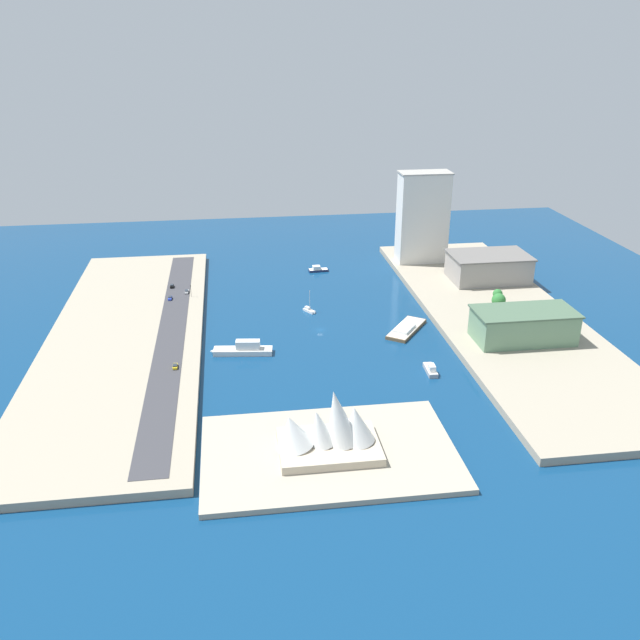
% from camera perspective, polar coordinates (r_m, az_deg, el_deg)
% --- Properties ---
extents(ground_plane, '(440.00, 440.00, 0.00)m').
position_cam_1_polar(ground_plane, '(322.20, 0.01, -0.84)').
color(ground_plane, navy).
extents(quay_west, '(70.00, 240.00, 3.24)m').
position_cam_1_polar(quay_west, '(345.07, 15.16, 0.28)').
color(quay_west, '#9E937F').
rests_on(quay_west, ground_plane).
extents(quay_east, '(70.00, 240.00, 3.24)m').
position_cam_1_polar(quay_east, '(322.93, -16.21, -1.45)').
color(quay_east, '#9E937F').
rests_on(quay_east, ground_plane).
extents(peninsula_point, '(85.14, 54.92, 2.00)m').
position_cam_1_polar(peninsula_point, '(230.19, 0.76, -11.20)').
color(peninsula_point, '#A89E89').
rests_on(peninsula_point, ground_plane).
extents(road_strip, '(12.63, 228.00, 0.15)m').
position_cam_1_polar(road_strip, '(319.63, -12.48, -0.98)').
color(road_strip, '#38383D').
rests_on(road_strip, quay_east).
extents(ferry_white_commuter, '(28.03, 9.67, 6.34)m').
position_cam_1_polar(ferry_white_commuter, '(299.61, -6.49, -2.49)').
color(ferry_white_commuter, silver).
rests_on(ferry_white_commuter, ground_plane).
extents(patrol_launch_navy, '(12.57, 5.23, 3.46)m').
position_cam_1_polar(patrol_launch_navy, '(402.58, -0.19, 4.33)').
color(patrol_launch_navy, '#1E284C').
rests_on(patrol_launch_navy, ground_plane).
extents(barge_flat_brown, '(24.72, 28.83, 3.09)m').
position_cam_1_polar(barge_flat_brown, '(323.14, 7.31, -0.74)').
color(barge_flat_brown, brown).
rests_on(barge_flat_brown, ground_plane).
extents(yacht_sleek_gray, '(4.22, 13.28, 4.30)m').
position_cam_1_polar(yacht_sleek_gray, '(285.60, 9.37, -4.15)').
color(yacht_sleek_gray, '#999EA3').
rests_on(yacht_sleek_gray, ground_plane).
extents(sailboat_small_white, '(6.08, 7.93, 12.00)m').
position_cam_1_polar(sailboat_small_white, '(342.81, -0.93, 0.85)').
color(sailboat_small_white, white).
rests_on(sailboat_small_white, ground_plane).
extents(terminal_long_green, '(45.36, 22.35, 14.34)m').
position_cam_1_polar(terminal_long_green, '(314.74, 16.89, -0.43)').
color(terminal_long_green, slate).
rests_on(terminal_long_green, quay_west).
extents(carpark_squat_concrete, '(43.65, 28.48, 14.97)m').
position_cam_1_polar(carpark_squat_concrete, '(388.44, 14.11, 4.39)').
color(carpark_squat_concrete, gray).
rests_on(carpark_squat_concrete, quay_west).
extents(hotel_broad_white, '(30.36, 15.41, 54.00)m').
position_cam_1_polar(hotel_broad_white, '(409.29, 8.71, 8.62)').
color(hotel_broad_white, silver).
rests_on(hotel_broad_white, quay_west).
extents(van_white, '(1.95, 4.82, 1.62)m').
position_cam_1_polar(van_white, '(365.85, -11.26, 2.40)').
color(van_white, black).
rests_on(van_white, road_strip).
extents(taxi_yellow_cab, '(2.01, 4.70, 1.51)m').
position_cam_1_polar(taxi_yellow_cab, '(284.93, -12.21, -3.85)').
color(taxi_yellow_cab, black).
rests_on(taxi_yellow_cab, road_strip).
extents(suv_black, '(1.97, 4.29, 1.60)m').
position_cam_1_polar(suv_black, '(375.60, -12.47, 2.84)').
color(suv_black, black).
rests_on(suv_black, road_strip).
extents(hatchback_blue, '(1.95, 4.83, 1.50)m').
position_cam_1_polar(hatchback_blue, '(358.63, -12.62, 1.84)').
color(hatchback_blue, black).
rests_on(hatchback_blue, road_strip).
extents(traffic_light_waterfront, '(0.36, 0.36, 6.50)m').
position_cam_1_polar(traffic_light_waterfront, '(359.40, -10.93, 2.62)').
color(traffic_light_waterfront, black).
rests_on(traffic_light_waterfront, quay_east).
extents(opera_landmark, '(36.42, 24.36, 23.41)m').
position_cam_1_polar(opera_landmark, '(225.22, 0.71, -9.32)').
color(opera_landmark, '#BCAD93').
rests_on(opera_landmark, peninsula_point).
extents(park_tree_cluster, '(7.93, 12.52, 8.88)m').
position_cam_1_polar(park_tree_cluster, '(348.01, 14.91, 1.78)').
color(park_tree_cluster, brown).
rests_on(park_tree_cluster, quay_west).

